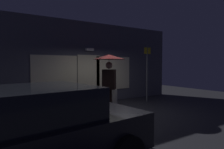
# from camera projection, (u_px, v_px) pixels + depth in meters

# --- Properties ---
(ground_plane) EXTENTS (18.00, 18.00, 0.00)m
(ground_plane) POSITION_uv_depth(u_px,v_px,m) (115.00, 112.00, 7.30)
(ground_plane) COLOR #26262B
(building_facade) EXTENTS (9.56, 0.48, 3.70)m
(building_facade) POSITION_uv_depth(u_px,v_px,m) (87.00, 63.00, 9.18)
(building_facade) COLOR #4C4C56
(building_facade) RESTS_ON ground
(person_with_umbrella) EXTENTS (1.15, 1.15, 2.12)m
(person_with_umbrella) POSITION_uv_depth(u_px,v_px,m) (109.00, 67.00, 7.11)
(person_with_umbrella) COLOR black
(person_with_umbrella) RESTS_ON ground
(parked_car) EXTENTS (4.43, 2.43, 1.40)m
(parked_car) POSITION_uv_depth(u_px,v_px,m) (13.00, 134.00, 2.94)
(parked_car) COLOR black
(parked_car) RESTS_ON ground
(street_sign_post) EXTENTS (0.40, 0.07, 2.68)m
(street_sign_post) POSITION_uv_depth(u_px,v_px,m) (147.00, 70.00, 9.51)
(street_sign_post) COLOR #595B60
(street_sign_post) RESTS_ON ground
(sidewalk_bollard) EXTENTS (0.25, 0.25, 0.69)m
(sidewalk_bollard) POSITION_uv_depth(u_px,v_px,m) (114.00, 97.00, 8.73)
(sidewalk_bollard) COLOR #9E998E
(sidewalk_bollard) RESTS_ON ground
(sidewalk_bollard_2) EXTENTS (0.20, 0.20, 0.64)m
(sidewalk_bollard_2) POSITION_uv_depth(u_px,v_px,m) (65.00, 101.00, 7.85)
(sidewalk_bollard_2) COLOR #B2A899
(sidewalk_bollard_2) RESTS_ON ground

